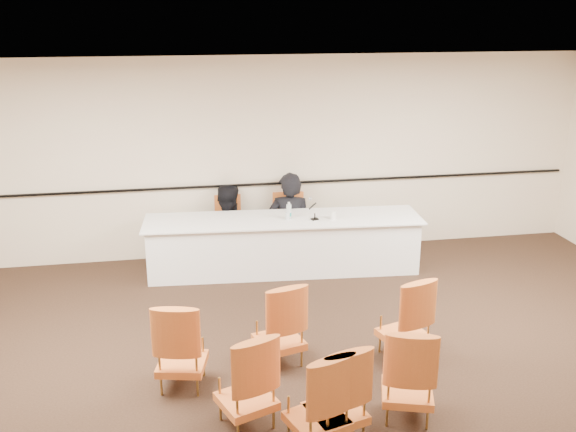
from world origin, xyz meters
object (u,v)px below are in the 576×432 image
(panelist_main, at_px, (290,232))
(panel_table, at_px, (283,244))
(drinking_glass, at_px, (288,216))
(aud_chair_back_mid, at_px, (336,391))
(aud_chair_back_right, at_px, (408,371))
(microphone, at_px, (315,210))
(aud_chair_front_right, at_px, (405,317))
(aud_chair_front_mid, at_px, (279,323))
(water_bottle, at_px, (289,211))
(aud_chair_back_left, at_px, (246,379))
(panelist_second, at_px, (227,237))
(panelist_main_chair, at_px, (290,226))
(coffee_cup, at_px, (333,215))
(aud_chair_extra, at_px, (317,398))
(aud_chair_front_left, at_px, (181,343))
(panelist_second_chair, at_px, (226,228))

(panelist_main, bearing_deg, panel_table, 82.78)
(drinking_glass, distance_m, aud_chair_back_mid, 3.81)
(aud_chair_back_right, bearing_deg, microphone, 109.07)
(aud_chair_front_right, bearing_deg, aud_chair_front_mid, 157.69)
(water_bottle, distance_m, aud_chair_front_right, 2.74)
(aud_chair_back_left, bearing_deg, panelist_second, 66.69)
(panelist_second, distance_m, aud_chair_front_right, 3.64)
(panelist_main_chair, bearing_deg, microphone, -67.67)
(drinking_glass, relative_size, coffee_cup, 0.82)
(drinking_glass, distance_m, aud_chair_extra, 3.91)
(aud_chair_back_right, distance_m, aud_chair_extra, 0.95)
(panel_table, relative_size, water_bottle, 16.02)
(panelist_main, distance_m, aud_chair_back_left, 4.25)
(aud_chair_back_left, bearing_deg, panelist_main, 53.63)
(panelist_main, xyz_separation_m, aud_chair_back_mid, (-0.39, -4.41, 0.11))
(microphone, height_order, aud_chair_front_mid, microphone)
(panelist_second, distance_m, aud_chair_front_left, 3.49)
(microphone, bearing_deg, drinking_glass, 154.72)
(panelist_main, bearing_deg, aud_chair_back_right, 106.12)
(water_bottle, distance_m, aud_chair_back_mid, 3.85)
(panelist_main, xyz_separation_m, panelist_main_chair, (-0.00, 0.00, 0.11))
(water_bottle, bearing_deg, microphone, -17.60)
(coffee_cup, bearing_deg, panelist_second_chair, 151.35)
(panelist_second_chair, height_order, aud_chair_front_mid, same)
(water_bottle, xyz_separation_m, aud_chair_front_left, (-1.58, -2.75, -0.44))
(aud_chair_front_mid, distance_m, aud_chair_back_mid, 1.36)
(coffee_cup, distance_m, aud_chair_front_mid, 2.65)
(panelist_second_chair, xyz_separation_m, drinking_glass, (0.82, -0.69, 0.36))
(panelist_main_chair, distance_m, aud_chair_back_left, 4.24)
(panelist_second_chair, xyz_separation_m, aud_chair_front_left, (-0.74, -3.41, 0.00))
(aud_chair_front_mid, xyz_separation_m, aud_chair_front_right, (1.36, -0.11, 0.00))
(panelist_main, height_order, panelist_second, panelist_main)
(panel_table, bearing_deg, aud_chair_front_mid, -96.82)
(water_bottle, relative_size, aud_chair_front_left, 0.26)
(panelist_second_chair, height_order, aud_chair_front_right, same)
(aud_chair_front_left, height_order, aud_chair_back_mid, same)
(panelist_second, distance_m, aud_chair_front_mid, 3.16)
(aud_chair_front_right, height_order, aud_chair_back_left, same)
(panelist_main_chair, relative_size, aud_chair_front_left, 1.00)
(microphone, xyz_separation_m, coffee_cup, (0.26, -0.02, -0.09))
(panel_table, relative_size, aud_chair_front_mid, 4.14)
(aud_chair_front_right, relative_size, aud_chair_back_right, 1.00)
(panelist_main, height_order, panelist_main_chair, panelist_main)
(panel_table, relative_size, panelist_second, 2.41)
(aud_chair_back_mid, bearing_deg, aud_chair_front_right, 33.17)
(panelist_main_chair, distance_m, drinking_glass, 0.73)
(panel_table, relative_size, coffee_cup, 32.08)
(aud_chair_front_left, xyz_separation_m, aud_chair_front_mid, (1.03, 0.27, 0.00))
(microphone, distance_m, water_bottle, 0.37)
(panelist_main, xyz_separation_m, aud_chair_front_left, (-1.70, -3.34, 0.11))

